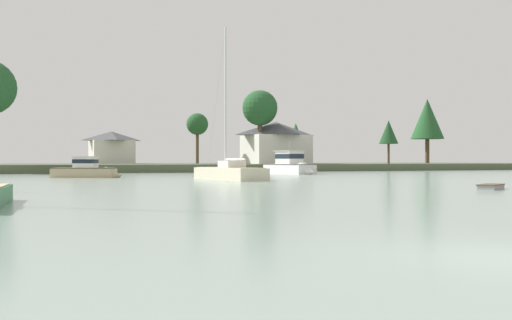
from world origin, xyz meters
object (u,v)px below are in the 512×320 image
at_px(cruiser_white, 293,168).
at_px(mooring_buoy_orange, 316,172).
at_px(sailboat_cream, 229,176).
at_px(cruiser_sand, 90,173).
at_px(dinghy_grey, 491,188).

relative_size(cruiser_white, mooring_buoy_orange, 21.31).
bearing_deg(sailboat_cream, cruiser_white, 49.90).
bearing_deg(cruiser_white, sailboat_cream, -130.10).
relative_size(cruiser_white, cruiser_sand, 1.29).
bearing_deg(mooring_buoy_orange, dinghy_grey, -107.08).
bearing_deg(cruiser_white, mooring_buoy_orange, 46.52).
relative_size(dinghy_grey, mooring_buoy_orange, 6.35).
distance_m(cruiser_white, cruiser_sand, 25.99).
bearing_deg(cruiser_white, cruiser_sand, -166.33).
distance_m(cruiser_white, mooring_buoy_orange, 11.46).
height_order(dinghy_grey, cruiser_sand, cruiser_sand).
relative_size(cruiser_sand, mooring_buoy_orange, 16.48).
distance_m(sailboat_cream, cruiser_white, 23.22).
bearing_deg(dinghy_grey, cruiser_white, 80.06).
xyz_separation_m(dinghy_grey, cruiser_white, (7.07, 40.32, 0.58)).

